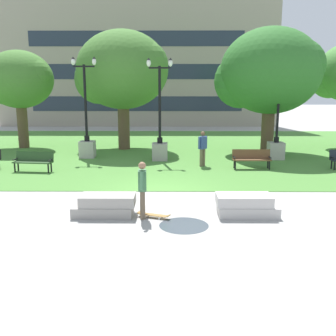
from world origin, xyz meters
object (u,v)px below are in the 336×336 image
at_px(concrete_block_left, 246,205).
at_px(person_skateboarder, 142,187).
at_px(park_bench_near_left, 34,160).
at_px(lamp_post_right, 160,140).
at_px(lamp_post_center, 87,138).
at_px(concrete_block_center, 105,205).
at_px(lamp_post_left, 276,139).
at_px(skateboard, 154,215).
at_px(person_bystander_near_lawn, 203,147).
at_px(park_bench_far_left, 252,158).

height_order(concrete_block_left, person_skateboarder, person_skateboarder).
xyz_separation_m(park_bench_near_left, lamp_post_right, (5.71, 2.86, 0.54)).
height_order(person_skateboarder, lamp_post_center, lamp_post_center).
relative_size(concrete_block_center, concrete_block_left, 1.02).
distance_m(person_skateboarder, lamp_post_left, 11.62).
height_order(person_skateboarder, lamp_post_left, lamp_post_left).
xyz_separation_m(skateboard, person_bystander_near_lawn, (2.05, 7.68, 0.90)).
height_order(concrete_block_left, person_bystander_near_lawn, person_bystander_near_lawn).
relative_size(person_skateboarder, person_bystander_near_lawn, 1.00).
distance_m(park_bench_near_left, park_bench_far_left, 10.14).
distance_m(concrete_block_center, person_bystander_near_lawn, 8.26).
relative_size(concrete_block_center, lamp_post_right, 0.36).
height_order(skateboard, person_bystander_near_lawn, person_bystander_near_lawn).
relative_size(concrete_block_center, skateboard, 1.83).
xyz_separation_m(concrete_block_center, lamp_post_left, (7.62, 9.40, 0.79)).
bearing_deg(park_bench_far_left, park_bench_near_left, -176.00).
bearing_deg(park_bench_far_left, lamp_post_center, 160.93).
bearing_deg(lamp_post_center, skateboard, -67.87).
distance_m(skateboard, park_bench_far_left, 8.34).
height_order(concrete_block_center, skateboard, concrete_block_center).
bearing_deg(person_bystander_near_lawn, lamp_post_left, 25.64).
xyz_separation_m(concrete_block_left, lamp_post_left, (3.33, 9.36, 0.79)).
bearing_deg(lamp_post_left, concrete_block_center, -129.04).
bearing_deg(concrete_block_center, person_bystander_near_lawn, 64.58).
height_order(lamp_post_center, lamp_post_right, lamp_post_center).
bearing_deg(lamp_post_left, person_bystander_near_lawn, -154.36).
bearing_deg(concrete_block_center, concrete_block_left, 0.47).
height_order(lamp_post_center, lamp_post_left, lamp_post_left).
bearing_deg(lamp_post_right, lamp_post_center, 169.39).
bearing_deg(concrete_block_left, skateboard, -174.36).
distance_m(park_bench_near_left, lamp_post_right, 6.41).
relative_size(park_bench_far_left, person_bystander_near_lawn, 1.05).
xyz_separation_m(concrete_block_left, lamp_post_center, (-6.88, 9.74, 0.79)).
distance_m(lamp_post_left, person_bystander_near_lawn, 4.54).
bearing_deg(lamp_post_left, lamp_post_center, 177.86).
distance_m(skateboard, lamp_post_right, 9.32).
bearing_deg(person_bystander_near_lawn, park_bench_far_left, -13.88).
xyz_separation_m(concrete_block_center, person_bystander_near_lawn, (3.53, 7.43, 0.68)).
bearing_deg(park_bench_near_left, concrete_block_center, -55.09).
height_order(skateboard, lamp_post_right, lamp_post_right).
xyz_separation_m(skateboard, park_bench_near_left, (-5.78, 6.40, 0.45)).
bearing_deg(concrete_block_center, park_bench_far_left, 49.75).
height_order(person_skateboarder, lamp_post_right, lamp_post_right).
height_order(skateboard, park_bench_far_left, park_bench_far_left).
height_order(skateboard, lamp_post_center, lamp_post_center).
bearing_deg(park_bench_near_left, lamp_post_left, 15.17).
bearing_deg(person_bystander_near_lawn, person_skateboarder, -107.15).
height_order(concrete_block_left, skateboard, concrete_block_left).
relative_size(concrete_block_left, park_bench_near_left, 1.00).
relative_size(park_bench_near_left, lamp_post_right, 0.35).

